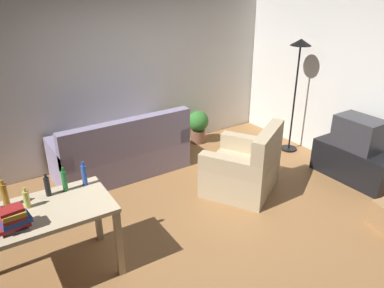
% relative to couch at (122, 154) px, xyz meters
% --- Properties ---
extents(ground_plane, '(5.20, 4.40, 0.02)m').
position_rel_couch_xyz_m(ground_plane, '(0.39, -1.59, -0.32)').
color(ground_plane, olive).
extents(wall_rear, '(5.20, 0.10, 2.70)m').
position_rel_couch_xyz_m(wall_rear, '(0.39, 0.61, 1.04)').
color(wall_rear, silver).
rests_on(wall_rear, ground_plane).
extents(wall_right, '(0.10, 4.40, 2.70)m').
position_rel_couch_xyz_m(wall_right, '(2.99, -1.59, 1.04)').
color(wall_right, silver).
rests_on(wall_right, ground_plane).
extents(couch, '(1.88, 0.84, 0.92)m').
position_rel_couch_xyz_m(couch, '(0.00, 0.00, 0.00)').
color(couch, gray).
rests_on(couch, ground_plane).
extents(tv_stand, '(0.44, 1.10, 0.48)m').
position_rel_couch_xyz_m(tv_stand, '(2.64, -1.96, -0.07)').
color(tv_stand, black).
rests_on(tv_stand, ground_plane).
extents(tv, '(0.41, 0.60, 0.44)m').
position_rel_couch_xyz_m(tv, '(2.65, -1.96, 0.39)').
color(tv, '#2D2D33').
rests_on(tv, tv_stand).
extents(torchiere_lamp, '(0.32, 0.32, 1.81)m').
position_rel_couch_xyz_m(torchiere_lamp, '(2.64, -0.78, 1.11)').
color(torchiere_lamp, black).
rests_on(torchiere_lamp, ground_plane).
extents(desk, '(1.22, 0.74, 0.76)m').
position_rel_couch_xyz_m(desk, '(-1.42, -1.56, 0.34)').
color(desk, '#C6B28E').
rests_on(desk, ground_plane).
extents(potted_plant, '(0.36, 0.36, 0.57)m').
position_rel_couch_xyz_m(potted_plant, '(1.55, 0.31, 0.02)').
color(potted_plant, brown).
rests_on(potted_plant, ground_plane).
extents(armchair, '(1.20, 1.18, 0.92)m').
position_rel_couch_xyz_m(armchair, '(1.16, -1.34, 0.01)').
color(armchair, tan).
rests_on(armchair, ground_plane).
extents(bottle_amber, '(0.05, 0.05, 0.26)m').
position_rel_couch_xyz_m(bottle_amber, '(-1.67, -1.32, 0.57)').
color(bottle_amber, '#9E6019').
rests_on(bottle_amber, desk).
extents(bottle_squat, '(0.06, 0.06, 0.20)m').
position_rel_couch_xyz_m(bottle_squat, '(-1.52, -1.44, 0.54)').
color(bottle_squat, '#BCB24C').
rests_on(bottle_squat, desk).
extents(bottle_dark, '(0.05, 0.05, 0.23)m').
position_rel_couch_xyz_m(bottle_dark, '(-1.31, -1.34, 0.55)').
color(bottle_dark, black).
rests_on(bottle_dark, desk).
extents(bottle_green, '(0.05, 0.05, 0.25)m').
position_rel_couch_xyz_m(bottle_green, '(-1.15, -1.34, 0.56)').
color(bottle_green, '#1E722D').
rests_on(bottle_green, desk).
extents(bottle_blue, '(0.05, 0.05, 0.26)m').
position_rel_couch_xyz_m(bottle_blue, '(-0.95, -1.34, 0.57)').
color(bottle_blue, '#2347A3').
rests_on(bottle_blue, desk).
extents(book_stack, '(0.27, 0.20, 0.21)m').
position_rel_couch_xyz_m(book_stack, '(-1.67, -1.73, 0.55)').
color(book_stack, '#333338').
rests_on(book_stack, desk).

